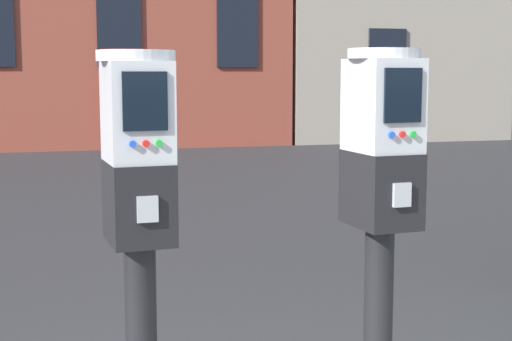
% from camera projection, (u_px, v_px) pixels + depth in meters
% --- Properties ---
extents(parking_meter_near_kerb, '(0.23, 0.26, 1.51)m').
position_uv_depth(parking_meter_near_kerb, '(139.00, 219.00, 2.14)').
color(parking_meter_near_kerb, black).
rests_on(parking_meter_near_kerb, sidewalk_slab).
extents(parking_meter_twin_adjacent, '(0.23, 0.26, 1.52)m').
position_uv_depth(parking_meter_twin_adjacent, '(381.00, 205.00, 2.33)').
color(parking_meter_twin_adjacent, black).
rests_on(parking_meter_twin_adjacent, sidewalk_slab).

